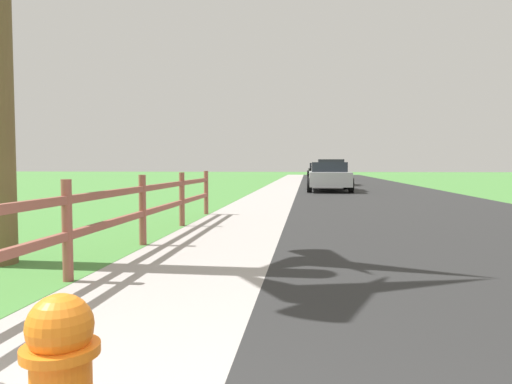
# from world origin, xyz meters

# --- Properties ---
(ground_plane) EXTENTS (120.00, 120.00, 0.00)m
(ground_plane) POSITION_xyz_m (0.00, 25.00, 0.00)
(ground_plane) COLOR #4A883C
(road_asphalt) EXTENTS (7.00, 66.00, 0.01)m
(road_asphalt) POSITION_xyz_m (3.50, 27.00, 0.00)
(road_asphalt) COLOR #282828
(road_asphalt) RESTS_ON ground
(curb_concrete) EXTENTS (6.00, 66.00, 0.01)m
(curb_concrete) POSITION_xyz_m (-3.00, 27.00, 0.00)
(curb_concrete) COLOR #AAA29D
(curb_concrete) RESTS_ON ground
(grass_verge) EXTENTS (5.00, 66.00, 0.00)m
(grass_verge) POSITION_xyz_m (-4.50, 27.00, 0.01)
(grass_verge) COLOR #4A883C
(grass_verge) RESTS_ON ground
(rail_fence) EXTENTS (0.11, 11.77, 1.10)m
(rail_fence) POSITION_xyz_m (-2.08, 5.09, 0.64)
(rail_fence) COLOR brown
(rail_fence) RESTS_ON ground
(parked_suv_silver) EXTENTS (2.08, 4.92, 1.38)m
(parked_suv_silver) POSITION_xyz_m (1.49, 22.38, 0.72)
(parked_suv_silver) COLOR #B7BABF
(parked_suv_silver) RESTS_ON ground
(parked_car_beige) EXTENTS (2.01, 4.46, 1.60)m
(parked_car_beige) POSITION_xyz_m (1.92, 29.51, 0.80)
(parked_car_beige) COLOR #C6B793
(parked_car_beige) RESTS_ON ground
(parked_car_blue) EXTENTS (2.21, 4.64, 1.49)m
(parked_car_blue) POSITION_xyz_m (2.18, 39.62, 0.75)
(parked_car_blue) COLOR navy
(parked_car_blue) RESTS_ON ground
(parked_car_black) EXTENTS (2.18, 4.44, 1.46)m
(parked_car_black) POSITION_xyz_m (1.53, 47.86, 0.72)
(parked_car_black) COLOR black
(parked_car_black) RESTS_ON ground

